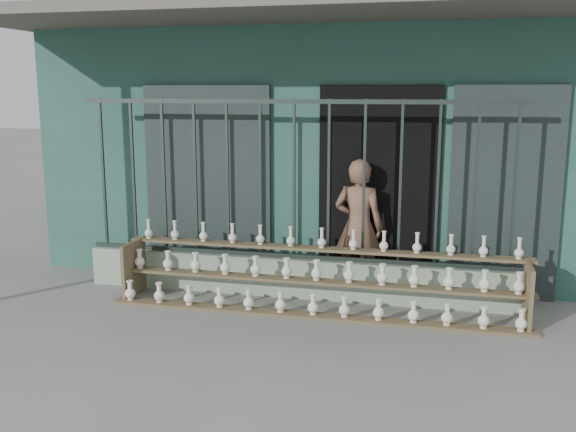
# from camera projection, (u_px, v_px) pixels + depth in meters

# --- Properties ---
(ground) EXTENTS (60.00, 60.00, 0.00)m
(ground) POSITION_uv_depth(u_px,v_px,m) (264.00, 337.00, 6.19)
(ground) COLOR slate
(workshop_building) EXTENTS (7.40, 6.60, 3.21)m
(workshop_building) POSITION_uv_depth(u_px,v_px,m) (336.00, 138.00, 9.92)
(workshop_building) COLOR #275347
(workshop_building) RESTS_ON ground
(parapet_wall) EXTENTS (5.00, 0.20, 0.45)m
(parapet_wall) POSITION_uv_depth(u_px,v_px,m) (294.00, 277.00, 7.39)
(parapet_wall) COLOR #8EA68E
(parapet_wall) RESTS_ON ground
(security_fence) EXTENTS (5.00, 0.04, 1.80)m
(security_fence) POSITION_uv_depth(u_px,v_px,m) (294.00, 180.00, 7.17)
(security_fence) COLOR #283330
(security_fence) RESTS_ON parapet_wall
(shelf_rack) EXTENTS (4.50, 0.68, 0.85)m
(shelf_rack) POSITION_uv_depth(u_px,v_px,m) (317.00, 278.00, 6.89)
(shelf_rack) COLOR brown
(shelf_rack) RESTS_ON ground
(elderly_woman) EXTENTS (0.63, 0.47, 1.58)m
(elderly_woman) POSITION_uv_depth(u_px,v_px,m) (359.00, 227.00, 7.41)
(elderly_woman) COLOR brown
(elderly_woman) RESTS_ON ground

